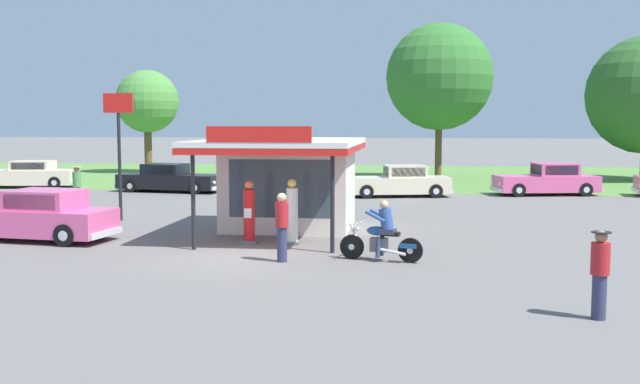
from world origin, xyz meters
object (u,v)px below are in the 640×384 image
(roadside_pole_sign, at_px, (119,134))
(bystander_admiring_sedan, at_px, (282,225))
(gas_pump_offside, at_px, (292,215))
(bystander_strolling_foreground, at_px, (600,272))
(featured_classic_sedan, at_px, (35,217))
(parked_car_back_row_centre, at_px, (399,182))
(parked_car_back_row_far_right, at_px, (169,179))
(parked_car_back_row_far_left, at_px, (547,181))
(parked_car_second_row_spare, at_px, (29,175))
(gas_pump_nearside, at_px, (249,215))
(motorcycle_with_rider, at_px, (382,236))
(bystander_standing_back_lot, at_px, (77,186))

(roadside_pole_sign, bearing_deg, bystander_admiring_sedan, -44.19)
(gas_pump_offside, height_order, bystander_strolling_foreground, gas_pump_offside)
(featured_classic_sedan, height_order, parked_car_back_row_centre, featured_classic_sedan)
(parked_car_back_row_centre, bearing_deg, roadside_pole_sign, -134.79)
(parked_car_back_row_far_right, distance_m, bystander_admiring_sedan, 20.22)
(parked_car_back_row_far_left, xyz_separation_m, parked_car_second_row_spare, (-27.57, 0.54, -0.02))
(gas_pump_offside, xyz_separation_m, bystander_admiring_sedan, (0.19, -2.67, 0.06))
(featured_classic_sedan, height_order, parked_car_back_row_far_left, parked_car_back_row_far_left)
(parked_car_back_row_centre, relative_size, bystander_admiring_sedan, 2.97)
(gas_pump_nearside, relative_size, featured_classic_sedan, 0.35)
(bystander_strolling_foreground, bearing_deg, parked_car_back_row_far_left, 82.36)
(bystander_strolling_foreground, xyz_separation_m, roadside_pole_sign, (-14.00, 11.78, 2.29))
(bystander_strolling_foreground, relative_size, bystander_admiring_sedan, 0.92)
(bystander_strolling_foreground, bearing_deg, parked_car_second_row_spare, 135.41)
(gas_pump_offside, distance_m, roadside_pole_sign, 8.67)
(gas_pump_offside, height_order, parked_car_back_row_far_right, gas_pump_offside)
(motorcycle_with_rider, bearing_deg, featured_classic_sedan, 169.22)
(motorcycle_with_rider, relative_size, bystander_standing_back_lot, 1.23)
(gas_pump_offside, bearing_deg, parked_car_back_row_far_right, 120.44)
(parked_car_back_row_far_left, height_order, roadside_pole_sign, roadside_pole_sign)
(parked_car_back_row_far_right, height_order, roadside_pole_sign, roadside_pole_sign)
(parked_car_second_row_spare, bearing_deg, gas_pump_offside, -43.65)
(bystander_strolling_foreground, bearing_deg, parked_car_back_row_centre, 100.66)
(parked_car_back_row_centre, distance_m, parked_car_back_row_far_left, 7.46)
(gas_pump_nearside, height_order, bystander_standing_back_lot, gas_pump_nearside)
(featured_classic_sedan, relative_size, bystander_admiring_sedan, 2.99)
(motorcycle_with_rider, xyz_separation_m, bystander_standing_back_lot, (-13.15, 10.04, 0.30))
(parked_car_second_row_spare, height_order, bystander_standing_back_lot, bystander_standing_back_lot)
(motorcycle_with_rider, distance_m, bystander_admiring_sedan, 2.60)
(motorcycle_with_rider, bearing_deg, roadside_pole_sign, 146.01)
(bystander_admiring_sedan, bearing_deg, bystander_strolling_foreground, -34.93)
(gas_pump_offside, distance_m, bystander_admiring_sedan, 2.68)
(roadside_pole_sign, bearing_deg, bystander_standing_back_lot, 134.22)
(bystander_strolling_foreground, bearing_deg, gas_pump_offside, 133.16)
(parked_car_back_row_centre, xyz_separation_m, bystander_strolling_foreground, (4.09, -21.76, 0.19))
(gas_pump_offside, relative_size, bystander_standing_back_lot, 1.10)
(bystander_standing_back_lot, xyz_separation_m, bystander_admiring_sedan, (10.60, -10.49, -0.01))
(gas_pump_nearside, distance_m, parked_car_back_row_far_left, 19.75)
(gas_pump_offside, distance_m, parked_car_back_row_far_left, 19.04)
(gas_pump_nearside, height_order, featured_classic_sedan, gas_pump_nearside)
(motorcycle_with_rider, bearing_deg, parked_car_second_row_spare, 136.93)
(bystander_admiring_sedan, relative_size, roadside_pole_sign, 0.39)
(parked_car_back_row_far_right, distance_m, parked_car_back_row_far_left, 19.09)
(roadside_pole_sign, bearing_deg, parked_car_back_row_centre, 45.21)
(motorcycle_with_rider, relative_size, bystander_admiring_sedan, 1.22)
(parked_car_back_row_centre, xyz_separation_m, parked_car_back_row_far_left, (7.25, 1.77, 0.02))
(parked_car_back_row_far_right, relative_size, parked_car_back_row_far_left, 1.07)
(gas_pump_nearside, bearing_deg, bystander_standing_back_lot, 139.42)
(gas_pump_nearside, bearing_deg, motorcycle_with_rider, -28.90)
(parked_car_back_row_far_right, relative_size, bystander_standing_back_lot, 3.23)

